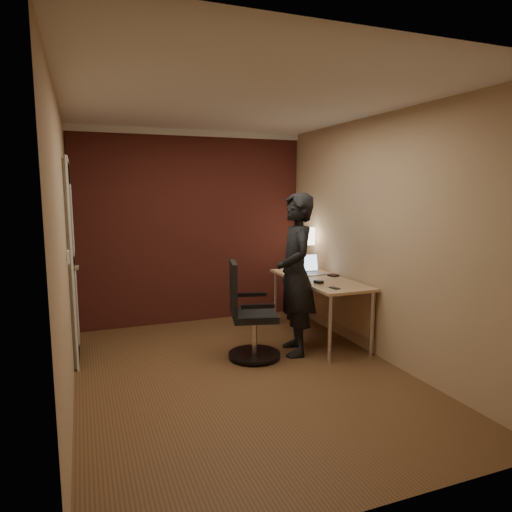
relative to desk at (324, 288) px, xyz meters
name	(u,v)px	position (x,y,z in m)	size (l,w,h in m)	color
room	(178,221)	(-1.53, 0.87, 0.77)	(4.00, 4.00, 4.00)	brown
desk	(324,288)	(0.00, 0.00, 0.00)	(0.60, 1.50, 0.73)	tan
desk_lamp	(303,236)	(0.05, 0.67, 0.55)	(0.22, 0.22, 0.54)	silver
laptop	(309,268)	(-0.05, 0.30, 0.19)	(0.34, 0.27, 0.23)	silver
mouse	(319,282)	(-0.22, -0.25, 0.14)	(0.06, 0.10, 0.03)	black
phone	(334,288)	(-0.19, -0.55, 0.13)	(0.06, 0.12, 0.01)	black
wallet	(333,275)	(0.14, 0.04, 0.14)	(0.09, 0.11, 0.02)	black
office_chair	(248,317)	(-1.06, -0.29, -0.16)	(0.55, 0.62, 1.00)	black
person	(296,275)	(-0.52, -0.30, 0.26)	(0.63, 0.41, 1.71)	black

